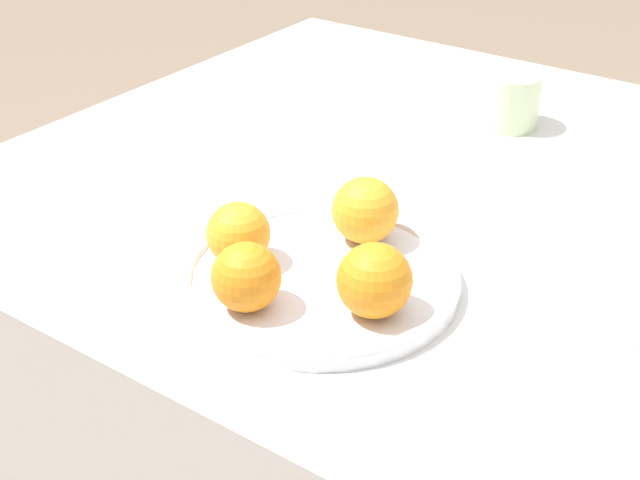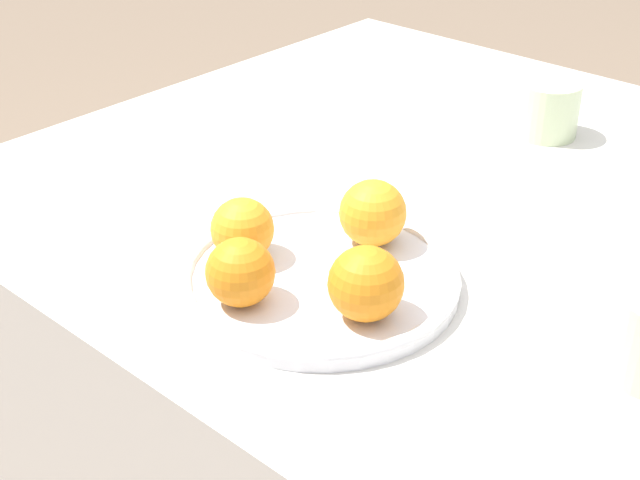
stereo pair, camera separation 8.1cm
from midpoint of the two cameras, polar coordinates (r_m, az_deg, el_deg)
name	(u,v)px [view 2 (the right image)]	position (r m, az deg, el deg)	size (l,w,h in m)	color
fruit_platter	(320,277)	(0.83, 2.79, -2.47)	(0.26, 0.26, 0.02)	silver
orange_0	(366,284)	(0.76, 6.02, -2.89)	(0.07, 0.07, 0.07)	orange
orange_1	(373,213)	(0.87, 6.07, 1.66)	(0.07, 0.07, 0.07)	orange
orange_2	(242,229)	(0.84, -2.25, 0.62)	(0.06, 0.06, 0.06)	orange
orange_3	(240,272)	(0.77, -2.15, -2.17)	(0.06, 0.06, 0.06)	orange
cup_0	(548,109)	(1.18, 16.31, 8.01)	(0.08, 0.08, 0.07)	beige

